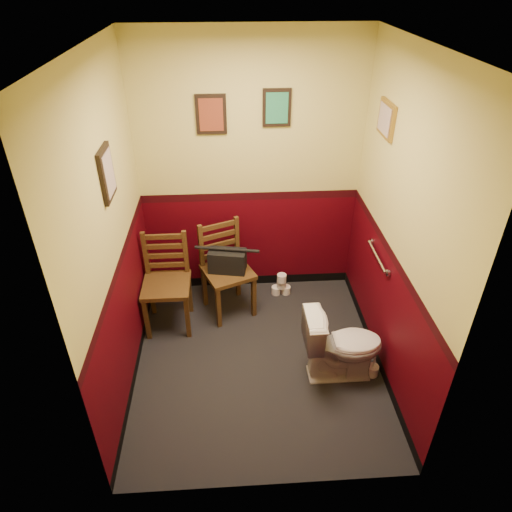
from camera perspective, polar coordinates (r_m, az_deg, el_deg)
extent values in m
cube|color=black|center=(4.36, 0.22, -12.91)|extent=(2.20, 2.40, 0.00)
cube|color=silver|center=(3.06, 0.33, 24.90)|extent=(2.20, 2.40, 0.00)
cube|color=#3C020A|center=(4.59, -0.77, 10.20)|extent=(2.20, 0.00, 2.70)
cube|color=#3C020A|center=(2.56, 2.12, -11.24)|extent=(2.20, 0.00, 2.70)
cube|color=#3C020A|center=(3.62, -17.40, 1.87)|extent=(0.00, 2.40, 2.70)
cube|color=#3C020A|center=(3.74, 17.33, 2.99)|extent=(0.00, 2.40, 2.70)
cylinder|color=silver|center=(4.13, 14.90, -0.06)|extent=(0.03, 0.50, 0.03)
cylinder|color=silver|center=(3.95, 16.18, -2.04)|extent=(0.02, 0.06, 0.06)
cylinder|color=silver|center=(4.34, 14.24, 1.75)|extent=(0.02, 0.06, 0.06)
cube|color=black|center=(4.37, -5.63, 17.21)|extent=(0.28, 0.03, 0.36)
cube|color=maroon|center=(4.35, -5.63, 17.15)|extent=(0.22, 0.01, 0.30)
cube|color=black|center=(4.37, 2.61, 18.04)|extent=(0.26, 0.03, 0.34)
cube|color=#267C55|center=(4.36, 2.64, 17.98)|extent=(0.20, 0.01, 0.28)
cube|color=black|center=(3.48, -18.16, 9.78)|extent=(0.03, 0.30, 0.38)
cube|color=#A38E80|center=(3.48, -17.89, 9.80)|extent=(0.01, 0.24, 0.31)
cube|color=olive|center=(3.99, 16.00, 16.11)|extent=(0.03, 0.34, 0.28)
cube|color=#A38E80|center=(3.99, 15.76, 16.13)|extent=(0.01, 0.28, 0.22)
imported|color=white|center=(4.08, 10.75, -10.89)|extent=(0.70, 0.40, 0.68)
cylinder|color=silver|center=(4.33, 14.35, -13.68)|extent=(0.10, 0.10, 0.10)
cylinder|color=silver|center=(4.21, 14.68, -12.04)|extent=(0.01, 0.01, 0.30)
cube|color=#563919|center=(4.50, -11.14, -3.65)|extent=(0.45, 0.45, 0.04)
cube|color=#563919|center=(4.54, -13.50, -7.65)|extent=(0.04, 0.04, 0.49)
cube|color=#563919|center=(4.83, -12.90, -4.64)|extent=(0.04, 0.04, 0.49)
cube|color=#563919|center=(4.48, -8.57, -7.56)|extent=(0.04, 0.04, 0.49)
cube|color=#563919|center=(4.78, -8.29, -4.52)|extent=(0.04, 0.04, 0.49)
cube|color=#563919|center=(4.56, -13.64, 0.23)|extent=(0.04, 0.04, 0.49)
cube|color=#563919|center=(4.51, -8.78, 0.42)|extent=(0.04, 0.04, 0.49)
cube|color=#563919|center=(4.60, -11.04, -1.09)|extent=(0.37, 0.03, 0.05)
cube|color=#563919|center=(4.55, -11.19, 0.04)|extent=(0.37, 0.03, 0.05)
cube|color=#563919|center=(4.49, -11.33, 1.19)|extent=(0.37, 0.03, 0.05)
cube|color=#563919|center=(4.43, -11.48, 2.38)|extent=(0.37, 0.03, 0.05)
cube|color=#563919|center=(4.61, -3.54, -2.01)|extent=(0.59, 0.59, 0.04)
cube|color=#563919|center=(4.56, -4.72, -6.41)|extent=(0.06, 0.06, 0.49)
cube|color=#563919|center=(4.85, -6.48, -3.76)|extent=(0.06, 0.06, 0.49)
cube|color=#563919|center=(4.68, -0.29, -5.08)|extent=(0.06, 0.06, 0.49)
cube|color=#563919|center=(4.96, -2.27, -2.58)|extent=(0.06, 0.06, 0.49)
cube|color=#563919|center=(4.58, -6.88, 1.16)|extent=(0.05, 0.05, 0.49)
cube|color=#563919|center=(4.70, -2.43, 2.29)|extent=(0.05, 0.05, 0.49)
cube|color=#563919|center=(4.71, -4.55, 0.33)|extent=(0.35, 0.17, 0.05)
cube|color=#563919|center=(4.65, -4.61, 1.45)|extent=(0.35, 0.17, 0.05)
cube|color=#563919|center=(4.59, -4.67, 2.60)|extent=(0.35, 0.17, 0.05)
cube|color=#563919|center=(4.54, -4.73, 3.77)|extent=(0.35, 0.17, 0.05)
cube|color=black|center=(4.53, -3.60, -0.61)|extent=(0.39, 0.25, 0.23)
cylinder|color=black|center=(4.46, -3.66, 0.84)|extent=(0.32, 0.09, 0.03)
cylinder|color=silver|center=(5.09, 2.52, -4.29)|extent=(0.10, 0.10, 0.09)
cylinder|color=silver|center=(5.10, 3.75, -4.24)|extent=(0.10, 0.10, 0.09)
cylinder|color=silver|center=(5.03, 3.18, -3.50)|extent=(0.10, 0.10, 0.09)
cylinder|color=silver|center=(4.97, 3.23, -2.78)|extent=(0.10, 0.10, 0.09)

